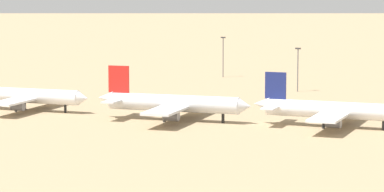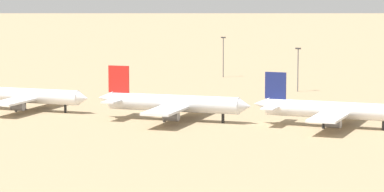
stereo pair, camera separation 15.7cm
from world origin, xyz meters
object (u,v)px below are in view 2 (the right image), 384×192
(light_pole_mid, at_px, (223,54))
(light_pole_east, at_px, (298,66))
(parked_jet_navy_2, at_px, (24,96))
(parked_jet_red_3, at_px, (172,103))
(parked_jet_navy_4, at_px, (331,110))

(light_pole_mid, relative_size, light_pole_east, 1.05)
(parked_jet_navy_2, distance_m, parked_jet_red_3, 46.02)
(light_pole_mid, bearing_deg, parked_jet_navy_2, -98.50)
(parked_jet_navy_2, height_order, parked_jet_navy_4, parked_jet_navy_4)
(light_pole_east, bearing_deg, parked_jet_navy_4, -65.91)
(light_pole_mid, bearing_deg, light_pole_east, -39.34)
(parked_jet_red_3, height_order, light_pole_east, light_pole_east)
(parked_jet_navy_4, relative_size, light_pole_east, 2.80)
(parked_jet_red_3, xyz_separation_m, parked_jet_navy_4, (40.91, 5.88, -0.21))
(parked_jet_navy_4, bearing_deg, light_pole_mid, 121.83)
(parked_jet_navy_2, bearing_deg, parked_jet_red_3, -4.42)
(parked_jet_navy_2, bearing_deg, light_pole_east, 48.99)
(parked_jet_navy_2, bearing_deg, light_pole_mid, 77.06)
(parked_jet_red_3, bearing_deg, parked_jet_navy_4, 2.35)
(parked_jet_navy_2, distance_m, light_pole_east, 93.89)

